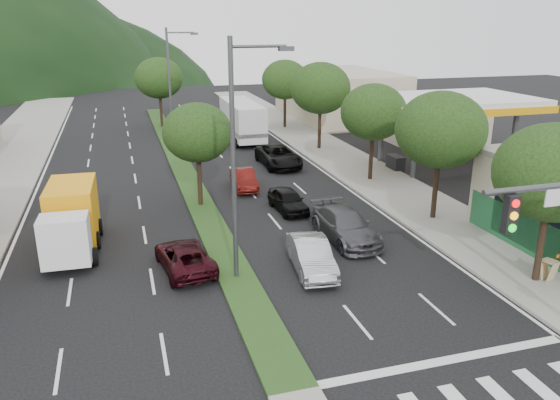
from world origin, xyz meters
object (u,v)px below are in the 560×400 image
object	(u,v)px
tree_r_e	(285,80)
tree_med_far	(159,78)
tree_r_a	(552,173)
suv_maroon	(185,257)
a_frame_sign	(549,268)
streetlight_mid	(172,84)
motorhome	(242,120)
car_queue_c	(244,179)
sedan_silver	(311,256)
car_queue_a	(288,200)
box_truck	(72,220)
tree_r_d	(320,88)
tree_med_near	(197,133)
tree_r_c	(373,112)
streetlight_near	(238,151)
car_queue_d	(279,156)
tree_r_b	(441,130)
car_queue_b	(345,225)

from	to	relation	value
tree_r_e	tree_med_far	world-z (taller)	tree_med_far
tree_r_a	tree_r_e	size ratio (longest dim) A/B	0.99
suv_maroon	a_frame_sign	world-z (taller)	a_frame_sign
streetlight_mid	motorhome	xyz separation A→B (m)	(6.41, 2.87, -3.74)
tree_r_a	tree_med_far	xyz separation A→B (m)	(-12.00, 40.00, 0.19)
tree_r_e	car_queue_c	bearing A→B (deg)	-114.33
sedan_silver	car_queue_a	size ratio (longest dim) A/B	1.14
tree_r_a	car_queue_c	world-z (taller)	tree_r_a
car_queue_a	box_truck	distance (m)	11.80
tree_r_d	tree_med_near	xyz separation A→B (m)	(-12.00, -12.00, -0.75)
tree_r_e	tree_med_far	bearing A→B (deg)	161.57
car_queue_a	tree_r_a	bearing A→B (deg)	-61.66
tree_med_far	a_frame_sign	distance (m)	42.30
tree_r_e	box_truck	distance (m)	32.73
tree_r_c	streetlight_near	size ratio (longest dim) A/B	0.65
car_queue_d	tree_r_b	bearing A→B (deg)	-70.68
suv_maroon	car_queue_d	xyz separation A→B (m)	(9.12, 16.18, 0.16)
tree_r_b	car_queue_c	world-z (taller)	tree_r_b
tree_r_e	tree_med_near	size ratio (longest dim) A/B	1.11
streetlight_mid	car_queue_b	xyz separation A→B (m)	(5.97, -22.31, -4.82)
suv_maroon	box_truck	xyz separation A→B (m)	(-4.83, 3.95, 0.82)
tree_r_e	motorhome	size ratio (longest dim) A/B	0.74
tree_med_far	tree_r_b	bearing A→B (deg)	-69.44
tree_r_a	box_truck	world-z (taller)	tree_r_a
car_queue_b	motorhome	world-z (taller)	motorhome
streetlight_near	streetlight_mid	xyz separation A→B (m)	(0.00, 25.00, 0.00)
car_queue_d	box_truck	xyz separation A→B (m)	(-13.95, -12.23, 0.67)
streetlight_near	streetlight_mid	distance (m)	25.00
tree_r_b	streetlight_near	distance (m)	12.47
suv_maroon	a_frame_sign	distance (m)	15.54
streetlight_near	tree_r_c	bearing A→B (deg)	45.49
car_queue_d	streetlight_mid	bearing A→B (deg)	133.05
sedan_silver	suv_maroon	world-z (taller)	sedan_silver
car_queue_a	tree_r_b	bearing A→B (deg)	-30.43
tree_med_far	car_queue_d	distance (m)	20.10
streetlight_near	car_queue_d	bearing A→B (deg)	68.66
car_queue_c	tree_r_d	bearing A→B (deg)	50.76
car_queue_b	motorhome	xyz separation A→B (m)	(0.45, 25.18, 1.08)
streetlight_mid	suv_maroon	size ratio (longest dim) A/B	2.27
suv_maroon	car_queue_d	bearing A→B (deg)	-126.66
tree_med_near	streetlight_near	distance (m)	10.07
car_queue_c	suv_maroon	bearing A→B (deg)	-111.32
motorhome	car_queue_b	bearing A→B (deg)	-90.66
tree_med_far	sedan_silver	bearing A→B (deg)	-84.75
suv_maroon	car_queue_b	size ratio (longest dim) A/B	0.84
streetlight_mid	car_queue_c	xyz separation A→B (m)	(3.06, -12.31, -4.94)
sedan_silver	car_queue_c	size ratio (longest dim) A/B	1.11
tree_r_c	streetlight_near	world-z (taller)	streetlight_near
car_queue_b	car_queue_c	world-z (taller)	car_queue_b
tree_r_d	streetlight_near	xyz separation A→B (m)	(-11.79, -22.00, 0.40)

